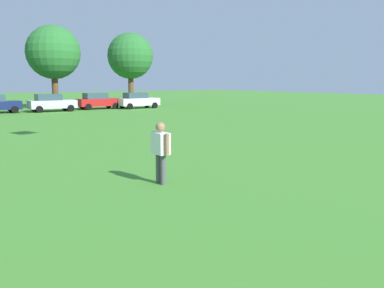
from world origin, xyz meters
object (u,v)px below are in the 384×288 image
Objects in this scene: tree_far_right at (130,56)px; parked_car_silver_3 at (51,103)px; parked_car_white_5 at (138,100)px; tree_right at (53,52)px; adult_bystander at (161,147)px; parked_car_red_4 at (98,101)px.

parked_car_silver_3 is at bearing -148.65° from tree_far_right.
tree_right is (-7.47, 4.14, 4.94)m from parked_car_white_5.
tree_far_right reaches higher than tree_right.
adult_bystander is at bearing -101.28° from tree_right.
parked_car_red_4 is at bearing -137.33° from tree_far_right.
tree_right reaches higher than parked_car_red_4.
parked_car_white_5 is 9.87m from tree_right.
adult_bystander reaches higher than parked_car_red_4.
parked_car_red_4 is 0.50× the size of tree_right.
parked_car_red_4 is 4.15m from parked_car_white_5.
parked_car_silver_3 is 0.49× the size of tree_far_right.
parked_car_red_4 is (10.31, 31.15, -0.19)m from adult_bystander.
parked_car_white_5 is (14.24, 29.78, -0.19)m from adult_bystander.
parked_car_white_5 is at bearing -2.95° from parked_car_silver_3.
parked_car_white_5 is at bearing -19.15° from parked_car_red_4.
tree_far_right is at bearing 31.35° from parked_car_silver_3.
parked_car_red_4 and parked_car_white_5 have the same top height.
adult_bystander is 41.51m from tree_far_right.
parked_car_silver_3 is 6.33m from tree_right.
adult_bystander is 33.01m from parked_car_white_5.
adult_bystander is 0.41× the size of parked_car_silver_3.
tree_far_right reaches higher than parked_car_red_4.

